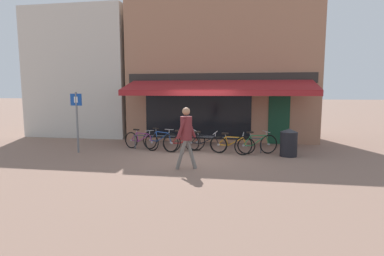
{
  "coord_description": "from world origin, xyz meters",
  "views": [
    {
      "loc": [
        1.54,
        -10.26,
        2.29
      ],
      "look_at": [
        -0.12,
        -0.29,
        1.05
      ],
      "focal_mm": 28.0,
      "sensor_mm": 36.0,
      "label": 1
    }
  ],
  "objects_px": {
    "bicycle_blue": "(160,140)",
    "bicycle_green": "(256,144)",
    "litter_bin": "(289,142)",
    "parking_sign": "(77,116)",
    "bicycle_orange": "(232,144)",
    "bicycle_purple": "(141,141)",
    "bicycle_red": "(184,142)",
    "pedestrian_adult": "(186,131)",
    "bicycle_black": "(205,143)"
  },
  "relations": [
    {
      "from": "bicycle_red",
      "to": "bicycle_orange",
      "type": "distance_m",
      "value": 1.81
    },
    {
      "from": "bicycle_black",
      "to": "pedestrian_adult",
      "type": "height_order",
      "value": "pedestrian_adult"
    },
    {
      "from": "bicycle_red",
      "to": "bicycle_black",
      "type": "distance_m",
      "value": 0.78
    },
    {
      "from": "bicycle_purple",
      "to": "bicycle_red",
      "type": "relative_size",
      "value": 1.05
    },
    {
      "from": "pedestrian_adult",
      "to": "bicycle_black",
      "type": "bearing_deg",
      "value": 88.33
    },
    {
      "from": "bicycle_black",
      "to": "litter_bin",
      "type": "bearing_deg",
      "value": 9.09
    },
    {
      "from": "litter_bin",
      "to": "bicycle_orange",
      "type": "bearing_deg",
      "value": 177.41
    },
    {
      "from": "bicycle_purple",
      "to": "parking_sign",
      "type": "bearing_deg",
      "value": -134.37
    },
    {
      "from": "bicycle_green",
      "to": "litter_bin",
      "type": "distance_m",
      "value": 1.13
    },
    {
      "from": "litter_bin",
      "to": "parking_sign",
      "type": "relative_size",
      "value": 0.44
    },
    {
      "from": "bicycle_orange",
      "to": "parking_sign",
      "type": "distance_m",
      "value": 5.85
    },
    {
      "from": "litter_bin",
      "to": "bicycle_black",
      "type": "bearing_deg",
      "value": 175.74
    },
    {
      "from": "bicycle_green",
      "to": "litter_bin",
      "type": "bearing_deg",
      "value": -30.77
    },
    {
      "from": "bicycle_orange",
      "to": "litter_bin",
      "type": "bearing_deg",
      "value": 1.98
    },
    {
      "from": "bicycle_red",
      "to": "pedestrian_adult",
      "type": "distance_m",
      "value": 2.67
    },
    {
      "from": "bicycle_purple",
      "to": "bicycle_blue",
      "type": "bearing_deg",
      "value": 16.86
    },
    {
      "from": "bicycle_black",
      "to": "bicycle_orange",
      "type": "bearing_deg",
      "value": 5.89
    },
    {
      "from": "bicycle_black",
      "to": "pedestrian_adult",
      "type": "xyz_separation_m",
      "value": [
        -0.24,
        -2.53,
        0.77
      ]
    },
    {
      "from": "bicycle_black",
      "to": "parking_sign",
      "type": "distance_m",
      "value": 4.87
    },
    {
      "from": "bicycle_green",
      "to": "pedestrian_adult",
      "type": "bearing_deg",
      "value": -156.96
    },
    {
      "from": "bicycle_red",
      "to": "bicycle_orange",
      "type": "height_order",
      "value": "bicycle_red"
    },
    {
      "from": "bicycle_orange",
      "to": "pedestrian_adult",
      "type": "relative_size",
      "value": 0.91
    },
    {
      "from": "bicycle_green",
      "to": "litter_bin",
      "type": "relative_size",
      "value": 1.6
    },
    {
      "from": "bicycle_black",
      "to": "bicycle_green",
      "type": "relative_size",
      "value": 1.1
    },
    {
      "from": "bicycle_orange",
      "to": "parking_sign",
      "type": "xyz_separation_m",
      "value": [
        -5.71,
        -0.72,
        1.05
      ]
    },
    {
      "from": "bicycle_blue",
      "to": "parking_sign",
      "type": "xyz_separation_m",
      "value": [
        -2.93,
        -0.91,
        1.0
      ]
    },
    {
      "from": "bicycle_green",
      "to": "bicycle_black",
      "type": "bearing_deg",
      "value": 150.97
    },
    {
      "from": "bicycle_orange",
      "to": "litter_bin",
      "type": "relative_size",
      "value": 1.7
    },
    {
      "from": "bicycle_green",
      "to": "bicycle_blue",
      "type": "bearing_deg",
      "value": 151.89
    },
    {
      "from": "bicycle_red",
      "to": "litter_bin",
      "type": "bearing_deg",
      "value": -30.83
    },
    {
      "from": "bicycle_orange",
      "to": "parking_sign",
      "type": "height_order",
      "value": "parking_sign"
    },
    {
      "from": "bicycle_purple",
      "to": "bicycle_black",
      "type": "xyz_separation_m",
      "value": [
        2.54,
        -0.11,
        -0.0
      ]
    },
    {
      "from": "bicycle_orange",
      "to": "litter_bin",
      "type": "xyz_separation_m",
      "value": [
        1.99,
        -0.09,
        0.15
      ]
    },
    {
      "from": "bicycle_black",
      "to": "litter_bin",
      "type": "relative_size",
      "value": 1.76
    },
    {
      "from": "bicycle_purple",
      "to": "bicycle_green",
      "type": "bearing_deg",
      "value": 18.26
    },
    {
      "from": "bicycle_blue",
      "to": "bicycle_orange",
      "type": "xyz_separation_m",
      "value": [
        2.78,
        -0.19,
        -0.04
      ]
    },
    {
      "from": "bicycle_red",
      "to": "bicycle_black",
      "type": "relative_size",
      "value": 0.88
    },
    {
      "from": "bicycle_blue",
      "to": "parking_sign",
      "type": "bearing_deg",
      "value": -138.09
    },
    {
      "from": "bicycle_red",
      "to": "pedestrian_adult",
      "type": "height_order",
      "value": "pedestrian_adult"
    },
    {
      "from": "bicycle_blue",
      "to": "bicycle_green",
      "type": "bearing_deg",
      "value": 21.99
    },
    {
      "from": "litter_bin",
      "to": "parking_sign",
      "type": "bearing_deg",
      "value": -175.32
    },
    {
      "from": "bicycle_orange",
      "to": "bicycle_purple",
      "type": "bearing_deg",
      "value": -179.39
    },
    {
      "from": "litter_bin",
      "to": "parking_sign",
      "type": "distance_m",
      "value": 7.78
    },
    {
      "from": "parking_sign",
      "to": "bicycle_green",
      "type": "bearing_deg",
      "value": 6.39
    },
    {
      "from": "bicycle_blue",
      "to": "bicycle_black",
      "type": "height_order",
      "value": "bicycle_blue"
    },
    {
      "from": "bicycle_orange",
      "to": "parking_sign",
      "type": "bearing_deg",
      "value": -168.23
    },
    {
      "from": "bicycle_purple",
      "to": "bicycle_red",
      "type": "xyz_separation_m",
      "value": [
        1.77,
        -0.14,
        0.02
      ]
    },
    {
      "from": "bicycle_black",
      "to": "parking_sign",
      "type": "relative_size",
      "value": 0.77
    },
    {
      "from": "pedestrian_adult",
      "to": "parking_sign",
      "type": "distance_m",
      "value": 4.76
    },
    {
      "from": "bicycle_blue",
      "to": "parking_sign",
      "type": "height_order",
      "value": "parking_sign"
    }
  ]
}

